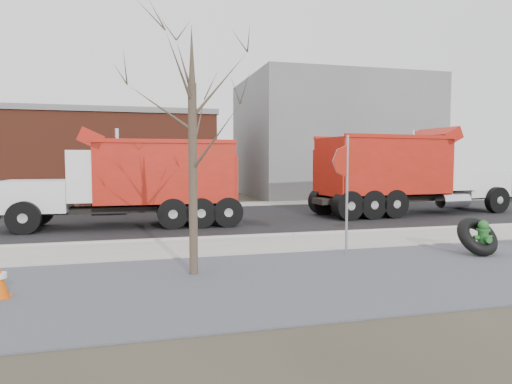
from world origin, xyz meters
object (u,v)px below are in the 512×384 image
object	(u,v)px
dump_truck_red_a	(407,171)
stop_sign	(347,174)
dump_truck_red_b	(136,178)
fire_hydrant	(483,239)
truck_tire	(477,236)

from	to	relation	value
dump_truck_red_a	stop_sign	bearing A→B (deg)	-136.64
dump_truck_red_a	dump_truck_red_b	bearing A→B (deg)	179.32
stop_sign	dump_truck_red_a	size ratio (longest dim) A/B	0.32
stop_sign	fire_hydrant	bearing A→B (deg)	3.38
fire_hydrant	dump_truck_red_b	distance (m)	11.41
stop_sign	dump_truck_red_a	bearing A→B (deg)	69.69
fire_hydrant	truck_tire	size ratio (longest dim) A/B	0.76
fire_hydrant	dump_truck_red_a	bearing A→B (deg)	74.71
fire_hydrant	stop_sign	distance (m)	3.82
stop_sign	truck_tire	bearing A→B (deg)	3.88
fire_hydrant	dump_truck_red_a	xyz separation A→B (m)	(3.21, 8.40, 1.53)
truck_tire	dump_truck_red_a	bearing A→B (deg)	68.22
fire_hydrant	stop_sign	xyz separation A→B (m)	(-3.28, 1.05, 1.64)
truck_tire	stop_sign	bearing A→B (deg)	162.76
fire_hydrant	dump_truck_red_b	size ratio (longest dim) A/B	0.11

